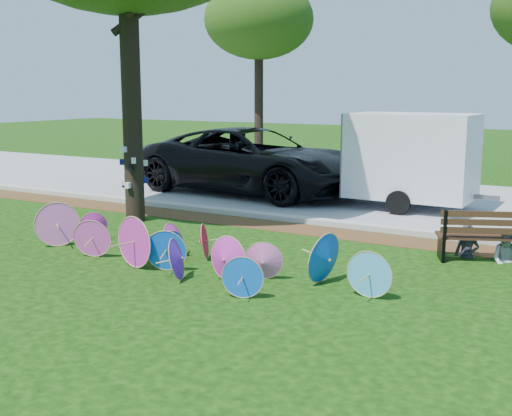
{
  "coord_description": "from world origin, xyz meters",
  "views": [
    {
      "loc": [
        6.18,
        -7.82,
        2.98
      ],
      "look_at": [
        0.5,
        2.0,
        0.9
      ],
      "focal_mm": 45.0,
      "sensor_mm": 36.0,
      "label": 1
    }
  ],
  "objects_px": {
    "cargo_trailer": "(412,156)",
    "park_bench": "(488,235)",
    "black_van": "(253,161)",
    "parasol_pile": "(181,247)",
    "person_left": "(468,225)",
    "person_right": "(509,230)"
  },
  "relations": [
    {
      "from": "cargo_trailer",
      "to": "park_bench",
      "type": "height_order",
      "value": "cargo_trailer"
    },
    {
      "from": "black_van",
      "to": "park_bench",
      "type": "bearing_deg",
      "value": -115.47
    },
    {
      "from": "parasol_pile",
      "to": "park_bench",
      "type": "height_order",
      "value": "park_bench"
    },
    {
      "from": "person_left",
      "to": "parasol_pile",
      "type": "bearing_deg",
      "value": -143.71
    },
    {
      "from": "person_left",
      "to": "person_right",
      "type": "distance_m",
      "value": 0.7
    },
    {
      "from": "black_van",
      "to": "park_bench",
      "type": "relative_size",
      "value": 3.85
    },
    {
      "from": "park_bench",
      "to": "person_left",
      "type": "relative_size",
      "value": 1.49
    },
    {
      "from": "black_van",
      "to": "cargo_trailer",
      "type": "relative_size",
      "value": 2.27
    },
    {
      "from": "park_bench",
      "to": "person_right",
      "type": "distance_m",
      "value": 0.37
    },
    {
      "from": "parasol_pile",
      "to": "person_right",
      "type": "distance_m",
      "value": 5.72
    },
    {
      "from": "parasol_pile",
      "to": "black_van",
      "type": "xyz_separation_m",
      "value": [
        -3.05,
        7.6,
        0.58
      ]
    },
    {
      "from": "cargo_trailer",
      "to": "person_left",
      "type": "bearing_deg",
      "value": -60.97
    },
    {
      "from": "black_van",
      "to": "cargo_trailer",
      "type": "xyz_separation_m",
      "value": [
        4.77,
        -0.17,
        0.41
      ]
    },
    {
      "from": "black_van",
      "to": "person_left",
      "type": "distance_m",
      "value": 8.36
    },
    {
      "from": "park_bench",
      "to": "black_van",
      "type": "bearing_deg",
      "value": 126.08
    },
    {
      "from": "park_bench",
      "to": "parasol_pile",
      "type": "bearing_deg",
      "value": -167.44
    },
    {
      "from": "park_bench",
      "to": "person_right",
      "type": "height_order",
      "value": "person_right"
    },
    {
      "from": "black_van",
      "to": "park_bench",
      "type": "xyz_separation_m",
      "value": [
        7.44,
        -4.46,
        -0.49
      ]
    },
    {
      "from": "person_left",
      "to": "person_right",
      "type": "xyz_separation_m",
      "value": [
        0.7,
        0.0,
        -0.02
      ]
    },
    {
      "from": "cargo_trailer",
      "to": "person_left",
      "type": "height_order",
      "value": "cargo_trailer"
    },
    {
      "from": "park_bench",
      "to": "person_right",
      "type": "bearing_deg",
      "value": -14.88
    },
    {
      "from": "parasol_pile",
      "to": "black_van",
      "type": "distance_m",
      "value": 8.21
    }
  ]
}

